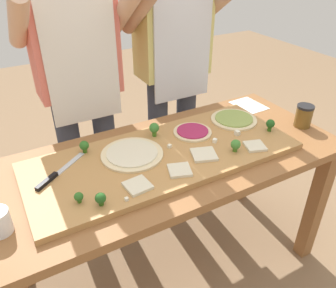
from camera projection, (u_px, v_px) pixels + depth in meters
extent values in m
plane|color=#896B4C|center=(171.00, 266.00, 1.91)|extent=(8.00, 8.00, 0.00)
cube|color=brown|center=(315.00, 206.00, 1.81)|extent=(0.07, 0.07, 0.71)
cube|color=brown|center=(12.00, 235.00, 1.64)|extent=(0.07, 0.07, 0.71)
cube|color=brown|center=(245.00, 154.00, 2.23)|extent=(0.07, 0.07, 0.71)
cube|color=brown|center=(171.00, 158.00, 1.52)|extent=(1.56, 0.69, 0.04)
cube|color=#B27F47|center=(164.00, 156.00, 1.48)|extent=(1.18, 0.48, 0.03)
cube|color=#B7BABF|center=(70.00, 163.00, 1.41)|extent=(0.15, 0.12, 0.00)
cube|color=black|center=(47.00, 181.00, 1.29)|extent=(0.10, 0.08, 0.02)
cylinder|color=beige|center=(192.00, 132.00, 1.62)|extent=(0.18, 0.18, 0.01)
cylinder|color=#9E234C|center=(193.00, 131.00, 1.62)|extent=(0.15, 0.15, 0.01)
cylinder|color=beige|center=(132.00, 154.00, 1.46)|extent=(0.27, 0.27, 0.01)
cylinder|color=beige|center=(132.00, 153.00, 1.45)|extent=(0.22, 0.22, 0.01)
cylinder|color=beige|center=(234.00, 120.00, 1.73)|extent=(0.23, 0.23, 0.01)
cylinder|color=#899E4C|center=(234.00, 118.00, 1.73)|extent=(0.19, 0.19, 0.01)
cube|color=beige|center=(204.00, 155.00, 1.45)|extent=(0.13, 0.13, 0.01)
cube|color=beige|center=(255.00, 146.00, 1.51)|extent=(0.11, 0.11, 0.01)
cube|color=beige|center=(138.00, 186.00, 1.28)|extent=(0.10, 0.10, 0.01)
cube|color=beige|center=(180.00, 170.00, 1.36)|extent=(0.11, 0.11, 0.01)
cylinder|color=#3F7220|center=(154.00, 133.00, 1.59)|extent=(0.02, 0.02, 0.03)
sphere|color=#38752D|center=(154.00, 128.00, 1.58)|extent=(0.05, 0.05, 0.05)
cylinder|color=#366618|center=(85.00, 150.00, 1.47)|extent=(0.02, 0.02, 0.02)
sphere|color=#2D6623|center=(84.00, 145.00, 1.46)|extent=(0.04, 0.04, 0.04)
cylinder|color=#2C5915|center=(101.00, 203.00, 1.19)|extent=(0.02, 0.02, 0.02)
sphere|color=#23561E|center=(100.00, 198.00, 1.18)|extent=(0.04, 0.04, 0.04)
cylinder|color=#366618|center=(79.00, 201.00, 1.20)|extent=(0.01, 0.01, 0.01)
sphere|color=#2D6623|center=(79.00, 197.00, 1.19)|extent=(0.03, 0.03, 0.03)
cylinder|color=#487A23|center=(235.00, 149.00, 1.48)|extent=(0.02, 0.02, 0.02)
sphere|color=#427F33|center=(236.00, 144.00, 1.47)|extent=(0.04, 0.04, 0.04)
cylinder|color=#2C5915|center=(270.00, 129.00, 1.63)|extent=(0.02, 0.02, 0.03)
sphere|color=#23561E|center=(270.00, 124.00, 1.62)|extent=(0.04, 0.04, 0.04)
cube|color=silver|center=(237.00, 133.00, 1.60)|extent=(0.02, 0.02, 0.02)
cube|color=silver|center=(127.00, 199.00, 1.21)|extent=(0.01, 0.01, 0.01)
cube|color=silver|center=(169.00, 146.00, 1.51)|extent=(0.02, 0.02, 0.02)
cube|color=white|center=(215.00, 141.00, 1.55)|extent=(0.02, 0.02, 0.02)
cylinder|color=brown|center=(303.00, 117.00, 1.71)|extent=(0.08, 0.08, 0.10)
cylinder|color=black|center=(306.00, 107.00, 1.68)|extent=(0.08, 0.08, 0.01)
cube|color=white|center=(249.00, 105.00, 1.95)|extent=(0.15, 0.19, 0.00)
cylinder|color=#333847|center=(74.00, 169.00, 1.93)|extent=(0.12, 0.12, 0.90)
cylinder|color=#333847|center=(108.00, 159.00, 2.02)|extent=(0.12, 0.12, 0.90)
cube|color=#DB6B5B|center=(73.00, 37.00, 1.59)|extent=(0.40, 0.20, 0.55)
cube|color=silver|center=(82.00, 61.00, 1.56)|extent=(0.34, 0.01, 0.60)
cylinder|color=tan|center=(18.00, 20.00, 1.36)|extent=(0.08, 0.39, 0.31)
cylinder|color=tan|center=(125.00, 9.00, 1.55)|extent=(0.08, 0.39, 0.31)
cylinder|color=#333847|center=(158.00, 144.00, 2.16)|extent=(0.12, 0.12, 0.90)
cylinder|color=#333847|center=(185.00, 136.00, 2.24)|extent=(0.12, 0.12, 0.90)
cube|color=#D1C670|center=(173.00, 24.00, 1.82)|extent=(0.40, 0.20, 0.55)
cube|color=silver|center=(183.00, 45.00, 1.78)|extent=(0.34, 0.01, 0.60)
cylinder|color=tan|center=(141.00, 7.00, 1.58)|extent=(0.08, 0.39, 0.31)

